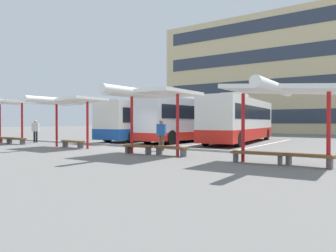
{
  "coord_description": "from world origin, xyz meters",
  "views": [
    {
      "loc": [
        12.55,
        -14.1,
        1.6
      ],
      "look_at": [
        1.02,
        3.11,
        1.31
      ],
      "focal_mm": 33.49,
      "sensor_mm": 36.0,
      "label": 1
    }
  ],
  "objects_px": {
    "waiting_shelter_0": "(7,103)",
    "bench_1": "(16,139)",
    "bench_2": "(73,142)",
    "bench_5": "(257,154)",
    "coach_bus_2": "(240,121)",
    "bench_4": "(171,149)",
    "waiting_shelter_1": "(68,102)",
    "bench_6": "(309,157)",
    "bench_3": "(138,147)",
    "waiting_shelter_2": "(150,95)",
    "waiting_shelter_3": "(281,91)",
    "waiting_passenger_1": "(161,133)",
    "coach_bus_0": "(150,121)",
    "coach_bus_1": "(195,120)",
    "waiting_passenger_0": "(35,129)",
    "bench_0": "(5,139)"
  },
  "relations": [
    {
      "from": "waiting_shelter_0",
      "to": "bench_1",
      "type": "xyz_separation_m",
      "value": [
        0.9,
        0.13,
        -2.63
      ]
    },
    {
      "from": "bench_2",
      "to": "bench_5",
      "type": "bearing_deg",
      "value": -4.19
    },
    {
      "from": "bench_1",
      "to": "bench_5",
      "type": "bearing_deg",
      "value": -1.89
    },
    {
      "from": "coach_bus_2",
      "to": "bench_4",
      "type": "bearing_deg",
      "value": -86.3
    },
    {
      "from": "waiting_shelter_1",
      "to": "bench_6",
      "type": "xyz_separation_m",
      "value": [
        13.55,
        -0.37,
        -2.44
      ]
    },
    {
      "from": "bench_3",
      "to": "bench_4",
      "type": "distance_m",
      "value": 1.81
    },
    {
      "from": "waiting_shelter_2",
      "to": "waiting_shelter_3",
      "type": "relative_size",
      "value": 1.12
    },
    {
      "from": "coach_bus_2",
      "to": "bench_3",
      "type": "xyz_separation_m",
      "value": [
        -1.1,
        -10.99,
        -1.34
      ]
    },
    {
      "from": "waiting_shelter_1",
      "to": "waiting_passenger_1",
      "type": "bearing_deg",
      "value": 16.46
    },
    {
      "from": "coach_bus_0",
      "to": "waiting_shelter_0",
      "type": "xyz_separation_m",
      "value": [
        -5.62,
        -9.63,
        1.35
      ]
    },
    {
      "from": "waiting_shelter_0",
      "to": "waiting_passenger_1",
      "type": "height_order",
      "value": "waiting_shelter_0"
    },
    {
      "from": "coach_bus_1",
      "to": "coach_bus_2",
      "type": "relative_size",
      "value": 1.02
    },
    {
      "from": "bench_2",
      "to": "bench_4",
      "type": "distance_m",
      "value": 7.56
    },
    {
      "from": "bench_3",
      "to": "waiting_passenger_0",
      "type": "distance_m",
      "value": 12.23
    },
    {
      "from": "waiting_shelter_1",
      "to": "waiting_passenger_1",
      "type": "relative_size",
      "value": 2.53
    },
    {
      "from": "coach_bus_2",
      "to": "waiting_passenger_0",
      "type": "bearing_deg",
      "value": -146.37
    },
    {
      "from": "coach_bus_0",
      "to": "coach_bus_2",
      "type": "height_order",
      "value": "coach_bus_2"
    },
    {
      "from": "waiting_shelter_0",
      "to": "waiting_shelter_2",
      "type": "xyz_separation_m",
      "value": [
        13.33,
        -0.5,
        -0.1
      ]
    },
    {
      "from": "coach_bus_1",
      "to": "waiting_shelter_2",
      "type": "distance_m",
      "value": 11.61
    },
    {
      "from": "bench_4",
      "to": "bench_5",
      "type": "xyz_separation_m",
      "value": [
        4.21,
        -0.38,
        0.01
      ]
    },
    {
      "from": "waiting_shelter_0",
      "to": "bench_2",
      "type": "distance_m",
      "value": 7.19
    },
    {
      "from": "coach_bus_0",
      "to": "bench_2",
      "type": "relative_size",
      "value": 5.85
    },
    {
      "from": "waiting_shelter_1",
      "to": "bench_5",
      "type": "xyz_separation_m",
      "value": [
        11.75,
        -0.51,
        -2.43
      ]
    },
    {
      "from": "coach_bus_1",
      "to": "bench_3",
      "type": "bearing_deg",
      "value": -75.76
    },
    {
      "from": "bench_4",
      "to": "bench_5",
      "type": "distance_m",
      "value": 4.22
    },
    {
      "from": "waiting_shelter_1",
      "to": "bench_5",
      "type": "height_order",
      "value": "waiting_shelter_1"
    },
    {
      "from": "bench_2",
      "to": "bench_4",
      "type": "height_order",
      "value": "same"
    },
    {
      "from": "waiting_shelter_1",
      "to": "bench_5",
      "type": "distance_m",
      "value": 12.02
    },
    {
      "from": "bench_2",
      "to": "bench_3",
      "type": "height_order",
      "value": "same"
    },
    {
      "from": "bench_2",
      "to": "waiting_shelter_2",
      "type": "xyz_separation_m",
      "value": [
        6.65,
        -0.91,
        2.53
      ]
    },
    {
      "from": "bench_5",
      "to": "waiting_passenger_1",
      "type": "bearing_deg",
      "value": 159.94
    },
    {
      "from": "bench_2",
      "to": "waiting_passenger_0",
      "type": "xyz_separation_m",
      "value": [
        -6.24,
        1.57,
        0.66
      ]
    },
    {
      "from": "coach_bus_2",
      "to": "bench_1",
      "type": "distance_m",
      "value": 16.52
    },
    {
      "from": "coach_bus_1",
      "to": "bench_5",
      "type": "xyz_separation_m",
      "value": [
        8.74,
        -10.92,
        -1.41
      ]
    },
    {
      "from": "waiting_shelter_1",
      "to": "waiting_shelter_2",
      "type": "bearing_deg",
      "value": -4.87
    },
    {
      "from": "coach_bus_0",
      "to": "bench_5",
      "type": "bearing_deg",
      "value": -38.19
    },
    {
      "from": "coach_bus_2",
      "to": "bench_0",
      "type": "distance_m",
      "value": 17.83
    },
    {
      "from": "coach_bus_2",
      "to": "waiting_shelter_3",
      "type": "distance_m",
      "value": 12.7
    },
    {
      "from": "waiting_shelter_3",
      "to": "bench_5",
      "type": "xyz_separation_m",
      "value": [
        -0.9,
        0.1,
        -2.39
      ]
    },
    {
      "from": "waiting_shelter_2",
      "to": "bench_6",
      "type": "xyz_separation_m",
      "value": [
        6.91,
        0.2,
        -2.54
      ]
    },
    {
      "from": "coach_bus_2",
      "to": "bench_0",
      "type": "height_order",
      "value": "coach_bus_2"
    },
    {
      "from": "waiting_passenger_0",
      "to": "bench_1",
      "type": "bearing_deg",
      "value": -75.83
    },
    {
      "from": "waiting_shelter_1",
      "to": "waiting_passenger_0",
      "type": "bearing_deg",
      "value": 162.91
    },
    {
      "from": "coach_bus_1",
      "to": "bench_5",
      "type": "distance_m",
      "value": 14.05
    },
    {
      "from": "coach_bus_0",
      "to": "bench_2",
      "type": "xyz_separation_m",
      "value": [
        1.06,
        -9.22,
        -1.29
      ]
    },
    {
      "from": "coach_bus_0",
      "to": "bench_3",
      "type": "relative_size",
      "value": 7.53
    },
    {
      "from": "bench_3",
      "to": "waiting_passenger_0",
      "type": "relative_size",
      "value": 0.91
    },
    {
      "from": "waiting_shelter_1",
      "to": "bench_2",
      "type": "distance_m",
      "value": 2.46
    },
    {
      "from": "bench_2",
      "to": "bench_0",
      "type": "bearing_deg",
      "value": -179.27
    },
    {
      "from": "bench_0",
      "to": "bench_3",
      "type": "relative_size",
      "value": 0.99
    }
  ]
}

